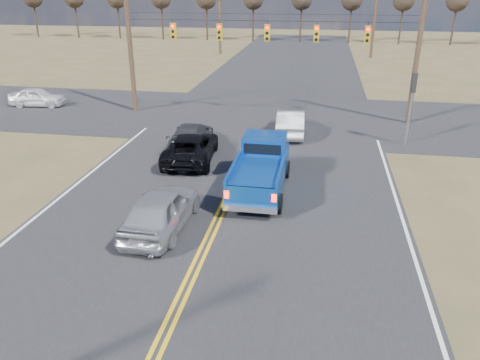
% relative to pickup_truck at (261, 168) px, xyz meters
% --- Properties ---
extents(ground, '(160.00, 160.00, 0.00)m').
position_rel_pickup_truck_xyz_m(ground, '(-1.21, -6.21, -1.00)').
color(ground, brown).
rests_on(ground, ground).
extents(road_main, '(14.00, 120.00, 0.02)m').
position_rel_pickup_truck_xyz_m(road_main, '(-1.21, 3.79, -1.00)').
color(road_main, '#28282B').
rests_on(road_main, ground).
extents(road_cross, '(120.00, 12.00, 0.02)m').
position_rel_pickup_truck_xyz_m(road_cross, '(-1.21, 11.79, -1.00)').
color(road_cross, '#28282B').
rests_on(road_cross, ground).
extents(signal_gantry, '(19.60, 4.83, 10.00)m').
position_rel_pickup_truck_xyz_m(signal_gantry, '(-0.71, 11.58, 4.07)').
color(signal_gantry, '#473323').
rests_on(signal_gantry, ground).
extents(utility_poles, '(19.60, 58.32, 10.00)m').
position_rel_pickup_truck_xyz_m(utility_poles, '(-1.21, 10.79, 4.23)').
color(utility_poles, '#473323').
rests_on(utility_poles, ground).
extents(treeline, '(87.00, 117.80, 7.40)m').
position_rel_pickup_truck_xyz_m(treeline, '(-1.21, 20.75, 4.70)').
color(treeline, '#33261C').
rests_on(treeline, ground).
extents(pickup_truck, '(2.21, 5.49, 2.06)m').
position_rel_pickup_truck_xyz_m(pickup_truck, '(0.00, 0.00, 0.00)').
color(pickup_truck, black).
rests_on(pickup_truck, ground).
extents(silver_suv, '(1.97, 4.56, 1.53)m').
position_rel_pickup_truck_xyz_m(silver_suv, '(-3.03, -3.94, -0.23)').
color(silver_suv, '#9B9CA2').
rests_on(silver_suv, ground).
extents(black_suv, '(2.73, 5.13, 1.37)m').
position_rel_pickup_truck_xyz_m(black_suv, '(-3.86, 3.05, -0.31)').
color(black_suv, black).
rests_on(black_suv, ground).
extents(white_car_queue, '(1.77, 4.48, 1.45)m').
position_rel_pickup_truck_xyz_m(white_car_queue, '(0.66, 8.19, -0.27)').
color(white_car_queue, silver).
rests_on(white_car_queue, ground).
extents(dgrey_car_queue, '(1.99, 4.47, 1.27)m').
position_rel_pickup_truck_xyz_m(dgrey_car_queue, '(-4.41, 5.10, -0.36)').
color(dgrey_car_queue, '#37383D').
rests_on(dgrey_car_queue, ground).
extents(cross_car_west, '(1.99, 3.96, 1.30)m').
position_rel_pickup_truck_xyz_m(cross_car_west, '(-17.55, 11.85, -0.35)').
color(cross_car_west, white).
rests_on(cross_car_west, ground).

